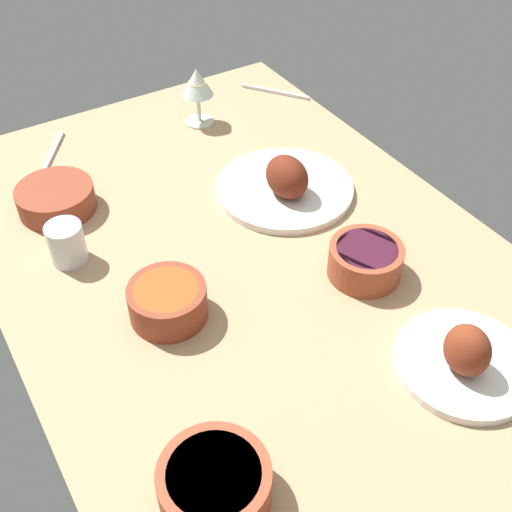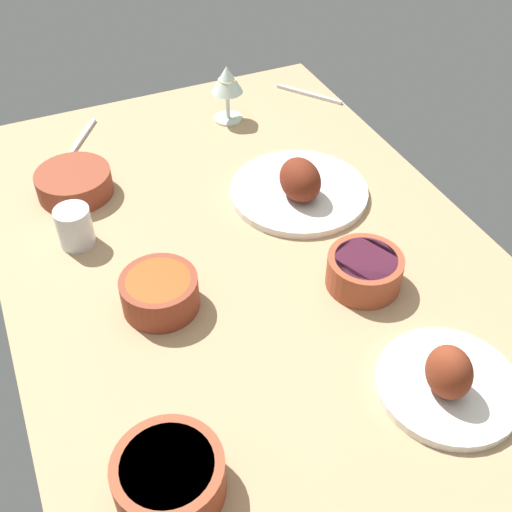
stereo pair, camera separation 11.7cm
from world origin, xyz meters
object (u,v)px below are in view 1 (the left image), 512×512
at_px(bowl_onions, 365,260).
at_px(water_tumbler, 67,243).
at_px(wine_glass, 197,85).
at_px(bowl_potatoes, 56,198).
at_px(spoon_loose, 53,152).
at_px(bowl_soup, 168,301).
at_px(bowl_pasta, 215,484).
at_px(fork_loose, 275,92).
at_px(plate_far_side, 465,359).
at_px(plate_near_viewer, 285,185).

height_order(bowl_onions, water_tumbler, water_tumbler).
height_order(wine_glass, water_tumbler, wine_glass).
height_order(bowl_potatoes, wine_glass, wine_glass).
bearing_deg(spoon_loose, bowl_onions, 61.25).
distance_m(bowl_potatoes, spoon_loose, 0.21).
bearing_deg(water_tumbler, bowl_soup, -156.64).
xyz_separation_m(bowl_potatoes, wine_glass, (0.15, -0.41, 0.07)).
height_order(bowl_soup, wine_glass, wine_glass).
distance_m(water_tumbler, spoon_loose, 0.38).
relative_size(bowl_pasta, bowl_soup, 1.13).
relative_size(bowl_onions, bowl_soup, 1.00).
xyz_separation_m(bowl_onions, fork_loose, (0.65, -0.23, -0.03)).
distance_m(wine_glass, water_tumbler, 0.54).
relative_size(bowl_soup, fork_loose, 0.72).
xyz_separation_m(bowl_potatoes, bowl_soup, (-0.38, -0.07, 0.01)).
xyz_separation_m(bowl_onions, spoon_loose, (0.68, 0.36, -0.03)).
bearing_deg(bowl_potatoes, plate_far_side, -150.80).
bearing_deg(wine_glass, spoon_loose, 81.10).
height_order(plate_far_side, bowl_potatoes, plate_far_side).
height_order(fork_loose, spoon_loose, same).
distance_m(bowl_potatoes, wine_glass, 0.44).
xyz_separation_m(plate_far_side, wine_glass, (0.88, 0.00, 0.07)).
bearing_deg(bowl_soup, fork_loose, -46.13).
relative_size(plate_near_viewer, wine_glass, 2.07).
bearing_deg(bowl_soup, bowl_pasta, 164.42).
height_order(plate_near_viewer, bowl_onions, plate_near_viewer).
distance_m(bowl_pasta, water_tumbler, 0.55).
xyz_separation_m(bowl_soup, water_tumbler, (0.22, 0.10, 0.01)).
relative_size(wine_glass, water_tumbler, 1.75).
relative_size(plate_near_viewer, water_tumbler, 3.63).
height_order(bowl_onions, bowl_potatoes, bowl_onions).
xyz_separation_m(plate_near_viewer, water_tumbler, (0.04, 0.46, 0.02)).
relative_size(plate_near_viewer, bowl_onions, 2.15).
bearing_deg(plate_far_side, bowl_soup, 44.55).
relative_size(bowl_onions, spoon_loose, 0.81).
relative_size(plate_far_side, wine_glass, 1.58).
bearing_deg(bowl_pasta, fork_loose, -37.13).
relative_size(bowl_soup, spoon_loose, 0.81).
distance_m(bowl_onions, wine_glass, 0.63).
xyz_separation_m(bowl_pasta, bowl_onions, (0.23, -0.44, -0.00)).
relative_size(fork_loose, spoon_loose, 1.11).
xyz_separation_m(plate_far_side, fork_loose, (0.91, -0.24, -0.02)).
relative_size(bowl_potatoes, fork_loose, 0.84).
xyz_separation_m(bowl_pasta, bowl_potatoes, (0.71, -0.03, -0.01)).
distance_m(plate_near_viewer, bowl_potatoes, 0.47).
height_order(plate_far_side, fork_loose, plate_far_side).
relative_size(wine_glass, fork_loose, 0.75).
height_order(wine_glass, fork_loose, wine_glass).
height_order(plate_near_viewer, water_tumbler, plate_near_viewer).
height_order(bowl_pasta, fork_loose, bowl_pasta).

